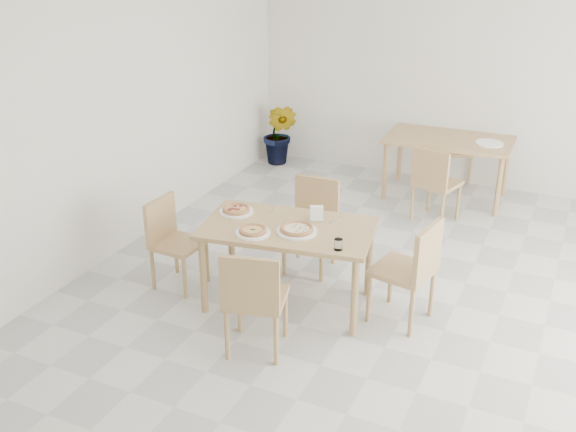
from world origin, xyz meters
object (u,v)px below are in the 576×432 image
at_px(plate_margherita, 253,233).
at_px(potted_plant, 280,134).
at_px(pizza_margherita, 253,230).
at_px(tumbler_b, 338,244).
at_px(chair_back_s, 434,180).
at_px(plate_mushroom, 297,231).
at_px(main_table, 288,235).
at_px(second_table, 449,145).
at_px(chair_north, 313,217).
at_px(plate_empty, 490,143).
at_px(chair_back_n, 456,145).
at_px(plate_pepperoni, 236,212).
at_px(pizza_mushroom, 297,229).
at_px(napkin_holder, 317,214).
at_px(chair_south, 254,296).
at_px(tumbler_a, 316,213).
at_px(pizza_pepperoni, 236,209).
at_px(chair_west, 171,236).
at_px(chair_east, 413,266).

relative_size(plate_margherita, potted_plant, 0.34).
xyz_separation_m(plate_margherita, pizza_margherita, (-0.00, 0.00, 0.02)).
relative_size(tumbler_b, chair_back_s, 0.10).
bearing_deg(chair_back_s, plate_mushroom, 91.00).
distance_m(main_table, second_table, 3.12).
bearing_deg(chair_north, plate_margherita, -100.21).
relative_size(chair_back_s, plate_empty, 2.79).
bearing_deg(chair_back_n, plate_empty, -75.68).
xyz_separation_m(chair_north, plate_pepperoni, (-0.45, -0.67, 0.25)).
bearing_deg(plate_margherita, pizza_mushroom, 29.35).
distance_m(plate_mushroom, napkin_holder, 0.29).
distance_m(chair_south, tumbler_a, 1.10).
bearing_deg(chair_south, plate_pepperoni, -68.78).
relative_size(tumbler_a, tumbler_b, 1.06).
height_order(napkin_holder, potted_plant, napkin_holder).
height_order(pizza_pepperoni, tumbler_a, tumbler_a).
xyz_separation_m(chair_north, potted_plant, (-1.57, 2.55, -0.09)).
relative_size(chair_west, plate_empty, 2.66).
distance_m(tumbler_b, potted_plant, 4.17).
distance_m(chair_west, chair_east, 2.19).
xyz_separation_m(pizza_pepperoni, potted_plant, (-1.12, 3.23, -0.35)).
bearing_deg(chair_west, pizza_pepperoni, -68.34).
relative_size(second_table, plate_empty, 4.70).
distance_m(pizza_pepperoni, napkin_holder, 0.73).
bearing_deg(tumbler_b, plate_pepperoni, 164.63).
distance_m(main_table, plate_empty, 3.23).
bearing_deg(napkin_holder, tumbler_a, 95.66).
bearing_deg(chair_back_n, chair_west, -134.99).
relative_size(chair_back_s, potted_plant, 1.03).
distance_m(tumbler_b, second_table, 3.28).
bearing_deg(pizza_margherita, chair_east, 17.90).
distance_m(chair_west, plate_pepperoni, 0.67).
distance_m(napkin_holder, second_table, 2.89).
bearing_deg(plate_margherita, pizza_margherita, 180.00).
bearing_deg(plate_empty, chair_east, -91.92).
bearing_deg(napkin_holder, plate_mushroom, -124.61).
relative_size(plate_mushroom, pizza_mushroom, 0.94).
bearing_deg(second_table, chair_east, -84.35).
height_order(pizza_margherita, plate_empty, pizza_margherita).
xyz_separation_m(main_table, chair_west, (-1.11, -0.13, -0.18)).
height_order(chair_north, pizza_margherita, chair_north).
distance_m(chair_south, tumbler_b, 0.78).
relative_size(main_table, plate_pepperoni, 5.17).
distance_m(tumbler_a, tumbler_b, 0.63).
distance_m(plate_margherita, plate_pepperoni, 0.47).
distance_m(chair_east, chair_back_s, 2.12).
bearing_deg(chair_south, chair_back_n, -111.33).
xyz_separation_m(plate_pepperoni, chair_back_n, (1.18, 3.68, -0.31)).
bearing_deg(chair_back_n, pizza_margherita, -122.53).
height_order(chair_east, napkin_holder, chair_east).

